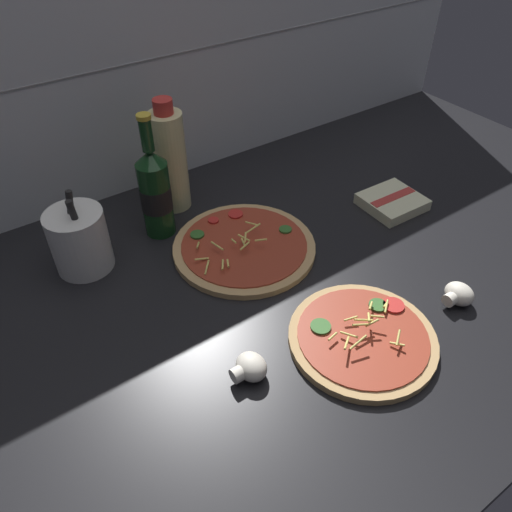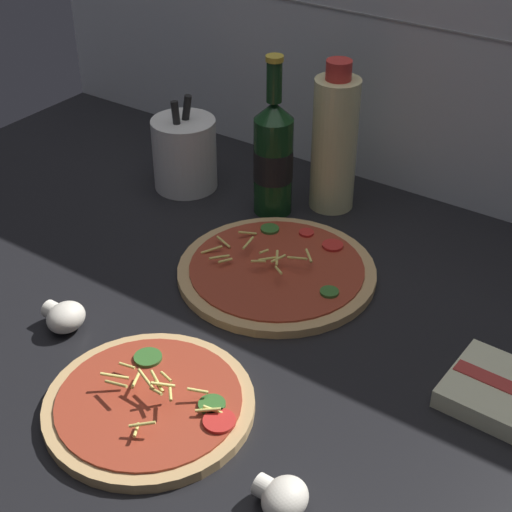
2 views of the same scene
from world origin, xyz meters
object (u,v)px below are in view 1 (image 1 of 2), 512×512
object	(u,v)px
pizza_far	(244,247)
oil_bottle	(170,160)
pizza_near	(362,338)
dish_towel	(392,202)
mushroom_left	(250,367)
beer_bottle	(155,192)
mushroom_right	(458,294)
utensil_crock	(80,240)

from	to	relation	value
pizza_far	oil_bottle	distance (cm)	24.11
pizza_near	dish_towel	size ratio (longest dim) A/B	1.91
dish_towel	mushroom_left	bearing A→B (deg)	-159.40
dish_towel	beer_bottle	bearing A→B (deg)	155.13
mushroom_right	dish_towel	distance (cm)	29.36
mushroom_left	oil_bottle	bearing A→B (deg)	75.64
beer_bottle	dish_towel	world-z (taller)	beer_bottle
pizza_near	pizza_far	size ratio (longest dim) A/B	0.85
beer_bottle	utensil_crock	world-z (taller)	beer_bottle
utensil_crock	pizza_far	bearing A→B (deg)	-26.07
beer_bottle	mushroom_left	xyz separation A→B (cm)	(-5.13, -39.82, -7.66)
utensil_crock	mushroom_right	bearing A→B (deg)	-43.03
pizza_near	mushroom_right	world-z (taller)	pizza_near
beer_bottle	pizza_near	bearing A→B (deg)	-73.38
mushroom_left	utensil_crock	xyz separation A→B (cm)	(-11.25, 38.25, 4.18)
pizza_far	dish_towel	world-z (taller)	pizza_far
mushroom_left	mushroom_right	distance (cm)	38.90
mushroom_right	mushroom_left	bearing A→B (deg)	168.40
beer_bottle	dish_towel	bearing A→B (deg)	-24.87
pizza_near	pizza_far	world-z (taller)	pizza_near
oil_bottle	pizza_near	bearing A→B (deg)	-82.73
mushroom_right	pizza_near	bearing A→B (deg)	171.45
oil_bottle	dish_towel	size ratio (longest dim) A/B	1.94
mushroom_left	dish_towel	distance (cm)	53.71
beer_bottle	oil_bottle	bearing A→B (deg)	44.68
oil_bottle	utensil_crock	bearing A→B (deg)	-160.33
oil_bottle	mushroom_right	size ratio (longest dim) A/B	4.41
oil_bottle	mushroom_left	distance (cm)	48.90
beer_bottle	utensil_crock	distance (cm)	16.81
mushroom_left	mushroom_right	world-z (taller)	same
pizza_near	mushroom_left	distance (cm)	19.13
oil_bottle	pizza_far	bearing A→B (deg)	-79.96
beer_bottle	mushroom_right	world-z (taller)	beer_bottle
pizza_near	beer_bottle	distance (cm)	47.44
pizza_near	utensil_crock	world-z (taller)	utensil_crock
pizza_near	pizza_far	bearing A→B (deg)	95.26
pizza_near	beer_bottle	xyz separation A→B (cm)	(-13.34, 44.69, 8.68)
pizza_far	dish_towel	size ratio (longest dim) A/B	2.24
oil_bottle	utensil_crock	size ratio (longest dim) A/B	1.50
pizza_far	dish_towel	distance (cm)	35.10
utensil_crock	dish_towel	size ratio (longest dim) A/B	1.29
mushroom_right	dish_towel	bearing A→B (deg)	65.52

